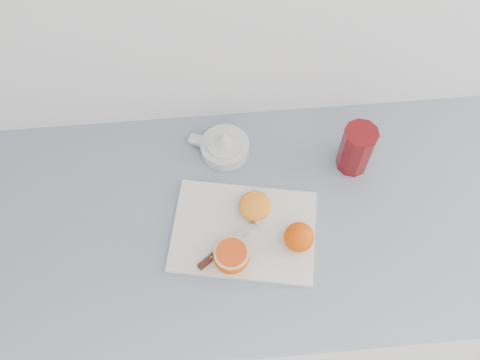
# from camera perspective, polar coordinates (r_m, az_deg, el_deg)

# --- Properties ---
(counter) EXTENTS (2.52, 0.64, 0.89)m
(counter) POSITION_cam_1_polar(r_m,az_deg,el_deg) (1.68, 5.06, -10.13)
(counter) COLOR silver
(counter) RESTS_ON ground
(cutting_board) EXTENTS (0.36, 0.29, 0.01)m
(cutting_board) POSITION_cam_1_polar(r_m,az_deg,el_deg) (1.23, 0.42, -5.48)
(cutting_board) COLOR silver
(cutting_board) RESTS_ON counter
(whole_orange) EXTENTS (0.07, 0.07, 0.07)m
(whole_orange) POSITION_cam_1_polar(r_m,az_deg,el_deg) (1.19, 6.29, -6.08)
(whole_orange) COLOR #F84700
(whole_orange) RESTS_ON cutting_board
(half_orange) EXTENTS (0.08, 0.08, 0.05)m
(half_orange) POSITION_cam_1_polar(r_m,az_deg,el_deg) (1.18, -0.91, -8.14)
(half_orange) COLOR #F84700
(half_orange) RESTS_ON cutting_board
(squeezed_shell) EXTENTS (0.08, 0.08, 0.03)m
(squeezed_shell) POSITION_cam_1_polar(r_m,az_deg,el_deg) (1.24, 1.62, -2.75)
(squeezed_shell) COLOR orange
(squeezed_shell) RESTS_ON cutting_board
(paring_knife) EXTENTS (0.14, 0.11, 0.01)m
(paring_knife) POSITION_cam_1_polar(r_m,az_deg,el_deg) (1.20, -2.52, -7.84)
(paring_knife) COLOR #4C2012
(paring_knife) RESTS_ON cutting_board
(citrus_juicer) EXTENTS (0.15, 0.12, 0.08)m
(citrus_juicer) POSITION_cam_1_polar(r_m,az_deg,el_deg) (1.33, -1.68, 3.68)
(citrus_juicer) COLOR white
(citrus_juicer) RESTS_ON counter
(red_tumbler) EXTENTS (0.08, 0.08, 0.13)m
(red_tumbler) POSITION_cam_1_polar(r_m,az_deg,el_deg) (1.30, 12.27, 3.15)
(red_tumbler) COLOR maroon
(red_tumbler) RESTS_ON counter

